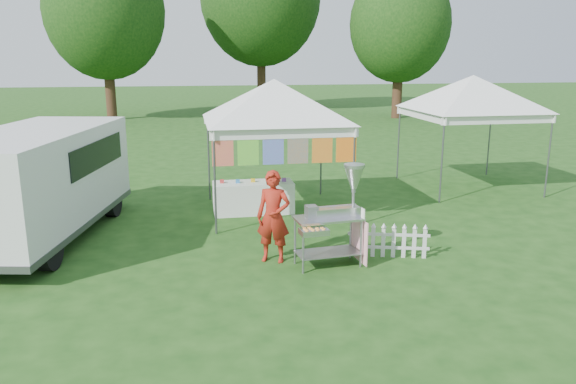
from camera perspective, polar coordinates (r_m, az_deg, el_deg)
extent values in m
plane|color=#1A4313|center=(9.66, 1.94, -7.51)|extent=(120.00, 120.00, 0.00)
cylinder|color=#59595E|center=(11.16, -7.43, 0.93)|extent=(0.04, 0.04, 2.10)
cylinder|color=#59595E|center=(11.64, 6.66, 1.48)|extent=(0.04, 0.04, 2.10)
cylinder|color=#59595E|center=(13.95, -8.06, 3.47)|extent=(0.04, 0.04, 2.10)
cylinder|color=#59595E|center=(14.33, 3.38, 3.85)|extent=(0.04, 0.04, 2.10)
cube|color=white|center=(11.15, -0.24, 6.00)|extent=(3.00, 0.03, 0.22)
cube|color=white|center=(13.94, -2.30, 7.53)|extent=(3.00, 0.03, 0.22)
pyramid|color=white|center=(12.46, -1.41, 11.42)|extent=(4.24, 4.24, 0.90)
cylinder|color=#59595E|center=(11.14, -0.24, 6.40)|extent=(3.00, 0.03, 0.03)
cube|color=#B71663|center=(11.04, -6.66, 4.41)|extent=(0.42, 0.01, 0.70)
cube|color=green|center=(11.09, -4.07, 4.50)|extent=(0.42, 0.01, 0.70)
cube|color=purple|center=(11.15, -1.51, 4.59)|extent=(0.42, 0.01, 0.70)
cube|color=orange|center=(11.24, 1.02, 4.66)|extent=(0.42, 0.01, 0.70)
cube|color=#E44119|center=(11.34, 3.50, 4.72)|extent=(0.42, 0.01, 0.70)
cube|color=red|center=(11.47, 5.94, 4.78)|extent=(0.42, 0.01, 0.70)
cylinder|color=#59595E|center=(13.98, 15.37, 3.13)|extent=(0.04, 0.04, 2.10)
cylinder|color=#59595E|center=(15.41, 24.96, 3.29)|extent=(0.04, 0.04, 2.10)
cylinder|color=#59595E|center=(16.54, 11.17, 4.94)|extent=(0.04, 0.04, 2.10)
cylinder|color=#59595E|center=(17.77, 19.76, 4.99)|extent=(0.04, 0.04, 2.10)
cube|color=white|center=(14.51, 20.71, 6.91)|extent=(3.00, 0.03, 0.22)
cube|color=white|center=(17.00, 15.82, 8.14)|extent=(3.00, 0.03, 0.22)
pyramid|color=white|center=(15.68, 18.35, 11.21)|extent=(4.24, 4.24, 0.90)
cylinder|color=#59595E|center=(14.51, 20.74, 7.22)|extent=(3.00, 0.03, 0.03)
cylinder|color=#3D2016|center=(33.09, -17.65, 10.44)|extent=(0.56, 0.56, 3.96)
ellipsoid|color=#2E5517|center=(33.14, -18.15, 17.12)|extent=(6.40, 6.40, 7.36)
cylinder|color=#3D2016|center=(37.14, -2.72, 12.02)|extent=(0.56, 0.56, 4.84)
cylinder|color=#3D2016|center=(33.07, 11.05, 10.44)|extent=(0.56, 0.56, 3.52)
ellipsoid|color=#2E5517|center=(33.07, 11.33, 16.39)|extent=(5.60, 5.60, 6.44)
cylinder|color=gray|center=(9.20, 1.56, -5.83)|extent=(0.04, 0.04, 0.84)
cylinder|color=gray|center=(9.54, 7.43, -5.21)|extent=(0.04, 0.04, 0.84)
cylinder|color=gray|center=(9.61, 0.72, -4.95)|extent=(0.04, 0.04, 0.84)
cylinder|color=gray|center=(9.94, 6.37, -4.39)|extent=(0.04, 0.04, 0.84)
cube|color=gray|center=(9.62, 4.04, -6.14)|extent=(1.12, 0.64, 0.01)
cube|color=#B7B7BC|center=(9.44, 4.10, -2.67)|extent=(1.17, 0.67, 0.04)
cube|color=#B7B7BC|center=(9.51, 4.97, -2.00)|extent=(0.81, 0.31, 0.14)
cube|color=gray|center=(9.35, 2.41, -2.02)|extent=(0.21, 0.22, 0.21)
cylinder|color=gray|center=(9.54, 6.69, 0.07)|extent=(0.05, 0.05, 0.84)
cone|color=#B7B7BC|center=(9.48, 6.72, 1.44)|extent=(0.37, 0.37, 0.37)
cylinder|color=#B7B7BC|center=(9.44, 6.76, 2.66)|extent=(0.39, 0.39, 0.06)
cube|color=#B7B7BC|center=(9.02, 2.64, -4.04)|extent=(0.48, 0.33, 0.09)
cube|color=#FFABB8|center=(9.77, 7.22, -4.76)|extent=(0.09, 0.70, 0.76)
cube|color=white|center=(9.36, 7.63, -2.18)|extent=(0.03, 0.13, 0.17)
imported|color=#9E2013|center=(9.64, -1.49, -2.52)|extent=(0.69, 0.58, 1.60)
cube|color=silver|center=(11.75, -24.30, 1.40)|extent=(3.00, 5.36, 1.77)
cube|color=#59595E|center=(11.95, -23.89, -2.75)|extent=(3.03, 5.41, 0.12)
cube|color=silver|center=(13.78, -20.32, 1.60)|extent=(2.02, 1.08, 0.91)
cube|color=black|center=(11.84, -18.75, 3.61)|extent=(0.58, 2.73, 0.56)
cube|color=black|center=(14.00, -20.02, 4.96)|extent=(1.69, 0.38, 0.56)
cylinder|color=black|center=(10.18, -23.13, -5.47)|extent=(0.36, 0.72, 0.69)
cylinder|color=black|center=(13.74, -24.45, -0.81)|extent=(0.36, 0.72, 0.69)
cylinder|color=black|center=(13.07, -17.40, -0.90)|extent=(0.36, 0.72, 0.69)
cube|color=silver|center=(10.09, 6.58, -4.97)|extent=(0.07, 0.04, 0.56)
cube|color=silver|center=(10.10, 7.61, -4.99)|extent=(0.07, 0.04, 0.56)
cube|color=silver|center=(10.10, 8.63, -5.01)|extent=(0.07, 0.04, 0.56)
cube|color=silver|center=(10.12, 9.65, -5.03)|extent=(0.07, 0.04, 0.56)
cube|color=silver|center=(10.13, 10.67, -5.04)|extent=(0.07, 0.04, 0.56)
cube|color=silver|center=(10.15, 11.69, -5.06)|extent=(0.07, 0.04, 0.56)
cube|color=silver|center=(10.17, 12.70, -5.07)|extent=(0.07, 0.04, 0.56)
cube|color=silver|center=(10.20, 13.70, -5.08)|extent=(0.07, 0.04, 0.56)
cube|color=silver|center=(10.16, 10.14, -5.57)|extent=(1.39, 0.42, 0.05)
cube|color=silver|center=(10.08, 10.20, -4.28)|extent=(1.39, 0.42, 0.05)
cube|color=white|center=(12.78, -3.54, -0.55)|extent=(1.80, 0.70, 0.71)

